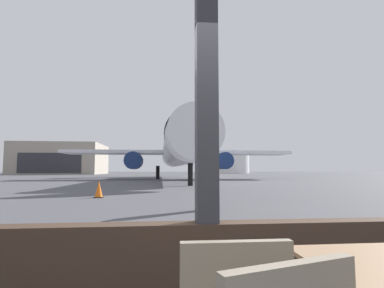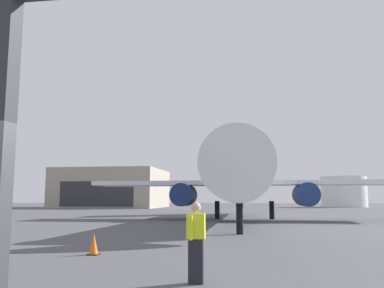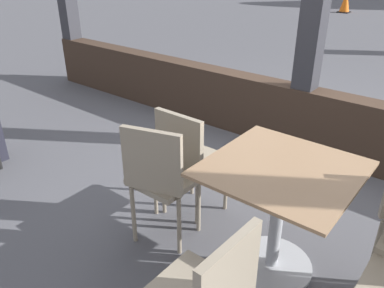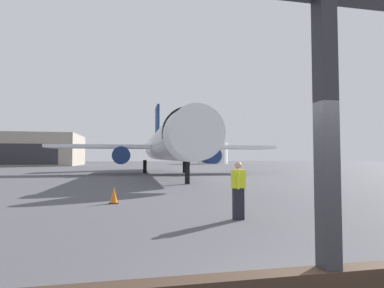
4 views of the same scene
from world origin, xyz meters
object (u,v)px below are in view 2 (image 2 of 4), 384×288
(ground_crew_worker, at_px, (196,241))
(distant_hangar, at_px, (113,189))
(fuel_storage_tank, at_px, (344,192))
(traffic_cone, at_px, (94,245))
(airplane, at_px, (243,179))

(ground_crew_worker, height_order, distant_hangar, distant_hangar)
(fuel_storage_tank, bearing_deg, distant_hangar, -168.07)
(traffic_cone, bearing_deg, airplane, 77.99)
(airplane, relative_size, fuel_storage_tank, 3.69)
(distant_hangar, relative_size, fuel_storage_tank, 2.14)
(ground_crew_worker, distance_m, fuel_storage_tank, 81.59)
(airplane, distance_m, ground_crew_worker, 25.44)
(ground_crew_worker, xyz_separation_m, fuel_storage_tank, (20.28, 79.00, 2.21))
(traffic_cone, distance_m, fuel_storage_tank, 78.86)
(traffic_cone, height_order, distant_hangar, distant_hangar)
(airplane, height_order, ground_crew_worker, airplane)
(ground_crew_worker, relative_size, fuel_storage_tank, 0.19)
(fuel_storage_tank, bearing_deg, traffic_cone, -107.87)
(airplane, xyz_separation_m, distant_hangar, (-26.50, 43.95, 0.31))
(airplane, distance_m, fuel_storage_tank, 57.18)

